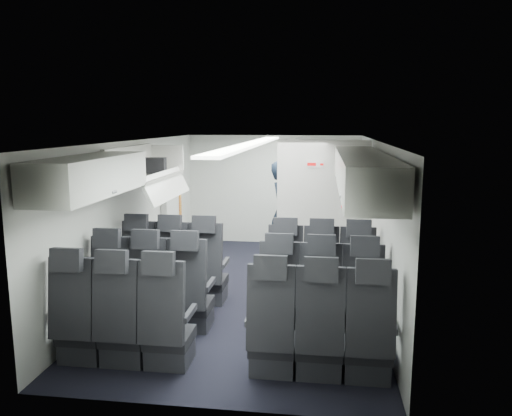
% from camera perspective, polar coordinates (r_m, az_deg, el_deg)
% --- Properties ---
extents(cabin_shell, '(3.41, 6.01, 2.16)m').
position_cam_1_polar(cabin_shell, '(6.98, -0.43, -0.76)').
color(cabin_shell, black).
rests_on(cabin_shell, ground).
extents(seat_row_front, '(3.33, 0.56, 1.24)m').
position_cam_1_polar(seat_row_front, '(6.65, -1.08, -7.72)').
color(seat_row_front, black).
rests_on(seat_row_front, cabin_shell).
extents(seat_row_mid, '(3.33, 0.56, 1.24)m').
position_cam_1_polar(seat_row_mid, '(5.81, -2.44, -10.36)').
color(seat_row_mid, black).
rests_on(seat_row_mid, cabin_shell).
extents(seat_row_rear, '(3.33, 0.56, 1.24)m').
position_cam_1_polar(seat_row_rear, '(4.99, -4.29, -13.88)').
color(seat_row_rear, black).
rests_on(seat_row_rear, cabin_shell).
extents(overhead_bin_left_rear, '(0.53, 1.80, 0.40)m').
position_cam_1_polar(overhead_bin_left_rear, '(5.38, -18.53, 3.49)').
color(overhead_bin_left_rear, silver).
rests_on(overhead_bin_left_rear, cabin_shell).
extents(overhead_bin_left_front_open, '(0.64, 1.70, 0.72)m').
position_cam_1_polar(overhead_bin_left_front_open, '(7.01, -12.52, 4.10)').
color(overhead_bin_left_front_open, '#9E9E93').
rests_on(overhead_bin_left_front_open, cabin_shell).
extents(overhead_bin_right_rear, '(0.53, 1.80, 0.40)m').
position_cam_1_polar(overhead_bin_right_rear, '(4.85, 12.77, 3.12)').
color(overhead_bin_right_rear, silver).
rests_on(overhead_bin_right_rear, cabin_shell).
extents(overhead_bin_right_front, '(0.53, 1.70, 0.40)m').
position_cam_1_polar(overhead_bin_right_front, '(6.59, 11.44, 4.87)').
color(overhead_bin_right_front, silver).
rests_on(overhead_bin_right_front, cabin_shell).
extents(bulkhead_partition, '(1.40, 0.15, 2.13)m').
position_cam_1_polar(bulkhead_partition, '(7.71, 7.63, -0.21)').
color(bulkhead_partition, silver).
rests_on(bulkhead_partition, cabin_shell).
extents(galley_unit, '(0.85, 0.52, 1.90)m').
position_cam_1_polar(galley_unit, '(9.63, 7.45, 1.02)').
color(galley_unit, '#939399').
rests_on(galley_unit, cabin_shell).
extents(boarding_door, '(0.12, 1.27, 1.86)m').
position_cam_1_polar(boarding_door, '(8.87, -9.56, 0.25)').
color(boarding_door, silver).
rests_on(boarding_door, cabin_shell).
extents(flight_attendant, '(0.42, 0.64, 1.76)m').
position_cam_1_polar(flight_attendant, '(8.47, 3.09, -0.58)').
color(flight_attendant, black).
rests_on(flight_attendant, ground).
extents(carry_on_bag, '(0.39, 0.30, 0.21)m').
position_cam_1_polar(carry_on_bag, '(7.24, -11.71, 4.78)').
color(carry_on_bag, black).
rests_on(carry_on_bag, overhead_bin_left_front_open).
extents(papers, '(0.17, 0.08, 0.12)m').
position_cam_1_polar(papers, '(8.38, 4.37, 0.38)').
color(papers, white).
rests_on(papers, flight_attendant).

